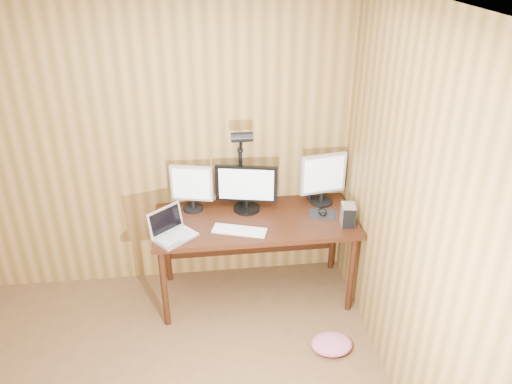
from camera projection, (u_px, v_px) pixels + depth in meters
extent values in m
plane|color=silver|center=(32.00, 32.00, 1.63)|extent=(4.00, 4.00, 0.00)
plane|color=olive|center=(134.00, 149.00, 3.97)|extent=(4.00, 0.00, 4.00)
plane|color=olive|center=(464.00, 292.00, 2.40)|extent=(0.00, 4.00, 4.00)
cube|color=black|center=(255.00, 221.00, 3.99)|extent=(1.60, 0.70, 0.04)
cube|color=black|center=(251.00, 229.00, 4.40)|extent=(1.48, 0.02, 0.51)
cylinder|color=black|center=(164.00, 288.00, 3.83)|extent=(0.05, 0.05, 0.71)
cylinder|color=black|center=(167.00, 246.00, 4.34)|extent=(0.05, 0.05, 0.71)
cylinder|color=black|center=(351.00, 274.00, 3.99)|extent=(0.05, 0.05, 0.71)
cylinder|color=black|center=(333.00, 235.00, 4.50)|extent=(0.05, 0.05, 0.71)
cylinder|color=black|center=(247.00, 208.00, 4.11)|extent=(0.22, 0.22, 0.02)
cylinder|color=black|center=(247.00, 204.00, 4.09)|extent=(0.03, 0.03, 0.06)
cube|color=black|center=(246.00, 184.00, 4.00)|extent=(0.50, 0.14, 0.31)
cube|color=white|center=(246.00, 185.00, 3.98)|extent=(0.43, 0.10, 0.27)
cylinder|color=black|center=(193.00, 208.00, 4.11)|extent=(0.16, 0.16, 0.02)
cylinder|color=black|center=(193.00, 203.00, 4.09)|extent=(0.03, 0.03, 0.07)
cube|color=silver|center=(192.00, 183.00, 4.00)|extent=(0.34, 0.11, 0.30)
cube|color=white|center=(191.00, 184.00, 3.99)|extent=(0.30, 0.08, 0.26)
cylinder|color=black|center=(321.00, 202.00, 4.21)|extent=(0.19, 0.19, 0.02)
cylinder|color=black|center=(321.00, 196.00, 4.19)|extent=(0.04, 0.04, 0.08)
cube|color=silver|center=(323.00, 174.00, 4.09)|extent=(0.39, 0.10, 0.34)
cube|color=white|center=(324.00, 175.00, 4.07)|extent=(0.34, 0.06, 0.29)
cube|color=silver|center=(175.00, 237.00, 3.73)|extent=(0.37, 0.35, 0.02)
cube|color=silver|center=(165.00, 220.00, 3.74)|extent=(0.26, 0.23, 0.20)
cube|color=black|center=(165.00, 220.00, 3.74)|extent=(0.22, 0.20, 0.17)
cube|color=#B2B2B7|center=(175.00, 236.00, 3.72)|extent=(0.28, 0.26, 0.00)
cube|color=white|center=(239.00, 230.00, 3.81)|extent=(0.43, 0.25, 0.02)
cube|color=white|center=(239.00, 229.00, 3.80)|extent=(0.39, 0.21, 0.00)
cube|color=black|center=(322.00, 214.00, 4.04)|extent=(0.24, 0.21, 0.00)
ellipsoid|color=black|center=(322.00, 212.00, 4.03)|extent=(0.08, 0.12, 0.04)
cube|color=silver|center=(348.00, 215.00, 3.88)|extent=(0.12, 0.16, 0.16)
cube|color=black|center=(349.00, 220.00, 3.81)|extent=(0.10, 0.02, 0.16)
cube|color=silver|center=(227.00, 229.00, 3.83)|extent=(0.06, 0.10, 0.01)
cube|color=black|center=(227.00, 228.00, 3.83)|extent=(0.05, 0.06, 0.00)
cylinder|color=black|center=(310.00, 193.00, 4.25)|extent=(0.05, 0.05, 0.11)
cube|color=black|center=(241.00, 202.00, 4.24)|extent=(0.06, 0.07, 0.07)
cylinder|color=black|center=(241.00, 176.00, 4.13)|extent=(0.03, 0.03, 0.47)
sphere|color=black|center=(240.00, 150.00, 4.02)|extent=(0.05, 0.05, 0.05)
cylinder|color=black|center=(241.00, 143.00, 3.91)|extent=(0.02, 0.16, 0.19)
cylinder|color=black|center=(242.00, 137.00, 3.79)|extent=(0.17, 0.08, 0.08)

